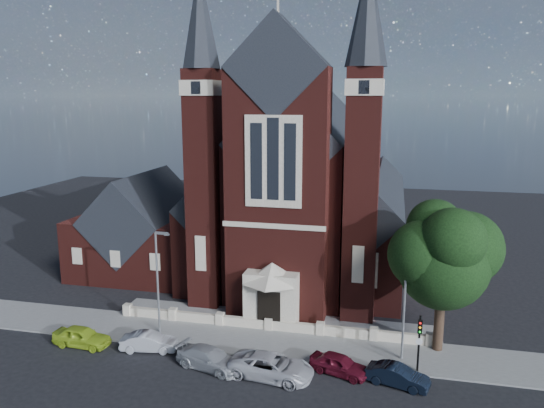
{
  "coord_description": "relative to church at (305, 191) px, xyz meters",
  "views": [
    {
      "loc": [
        8.91,
        -30.79,
        17.9
      ],
      "look_at": [
        -1.04,
        12.0,
        8.89
      ],
      "focal_mm": 35.0,
      "sensor_mm": 36.0,
      "label": 1
    }
  ],
  "objects": [
    {
      "name": "street_tree",
      "position": [
        12.6,
        -17.23,
        -1.23
      ],
      "size": [
        6.4,
        6.6,
        10.7
      ],
      "color": "black",
      "rests_on": "ground"
    },
    {
      "name": "car_lime_van",
      "position": [
        -12.67,
        -22.04,
        -7.46
      ],
      "size": [
        4.34,
        1.92,
        1.45
      ],
      "primitive_type": "imported",
      "rotation": [
        0.0,
        0.0,
        1.52
      ],
      "color": "#A9CB28",
      "rests_on": "ground"
    },
    {
      "name": "forecourt_wall",
      "position": [
        0.0,
        -16.44,
        -8.19
      ],
      "size": [
        24.0,
        0.4,
        0.9
      ],
      "primitive_type": "cube",
      "color": "#B0A18C",
      "rests_on": "ground"
    },
    {
      "name": "pavement_strip",
      "position": [
        0.0,
        -18.44,
        -8.19
      ],
      "size": [
        60.0,
        5.0,
        0.12
      ],
      "primitive_type": "cube",
      "color": "slate",
      "rests_on": "ground"
    },
    {
      "name": "forecourt_paving",
      "position": [
        0.0,
        -14.44,
        -8.19
      ],
      "size": [
        26.0,
        3.0,
        0.14
      ],
      "primitive_type": "cube",
      "color": "slate",
      "rests_on": "ground"
    },
    {
      "name": "traffic_signal",
      "position": [
        11.0,
        -20.52,
        -5.6
      ],
      "size": [
        0.28,
        0.42,
        4.0
      ],
      "color": "black",
      "rests_on": "ground"
    },
    {
      "name": "church",
      "position": [
        0.0,
        0.0,
        0.0
      ],
      "size": [
        20.01,
        34.9,
        29.2
      ],
      "color": "#491813",
      "rests_on": "ground"
    },
    {
      "name": "car_silver_b",
      "position": [
        -2.51,
        -22.98,
        -7.49
      ],
      "size": [
        5.16,
        3.2,
        1.39
      ],
      "primitive_type": "imported",
      "rotation": [
        0.0,
        0.0,
        1.29
      ],
      "color": "#9EA1A5",
      "rests_on": "ground"
    },
    {
      "name": "ground",
      "position": [
        0.0,
        -7.94,
        -8.19
      ],
      "size": [
        120.0,
        120.0,
        0.0
      ],
      "primitive_type": "plane",
      "color": "black",
      "rests_on": "ground"
    },
    {
      "name": "car_navy",
      "position": [
        9.71,
        -22.36,
        -7.53
      ],
      "size": [
        4.17,
        2.37,
        1.3
      ],
      "primitive_type": "imported",
      "rotation": [
        0.0,
        0.0,
        1.3
      ],
      "color": "black",
      "rests_on": "ground"
    },
    {
      "name": "street_lamp_left",
      "position": [
        -7.91,
        -18.94,
        -3.59
      ],
      "size": [
        1.16,
        0.22,
        8.09
      ],
      "color": "gray",
      "rests_on": "ground"
    },
    {
      "name": "car_silver_a",
      "position": [
        -7.56,
        -21.6,
        -7.52
      ],
      "size": [
        4.21,
        2.08,
        1.33
      ],
      "primitive_type": "imported",
      "rotation": [
        0.0,
        0.0,
        1.74
      ],
      "color": "#A6A9AE",
      "rests_on": "ground"
    },
    {
      "name": "parish_hall",
      "position": [
        -16.0,
        -4.94,
        -4.17
      ],
      "size": [
        12.0,
        12.2,
        10.24
      ],
      "color": "#491813",
      "rests_on": "ground"
    },
    {
      "name": "car_white_suv",
      "position": [
        1.78,
        -23.21,
        -7.42
      ],
      "size": [
        5.8,
        3.2,
        1.54
      ],
      "primitive_type": "imported",
      "rotation": [
        0.0,
        0.0,
        1.45
      ],
      "color": "silver",
      "rests_on": "ground"
    },
    {
      "name": "car_dark_red",
      "position": [
        6.0,
        -21.77,
        -7.51
      ],
      "size": [
        4.27,
        2.77,
        1.35
      ],
      "primitive_type": "imported",
      "rotation": [
        0.0,
        0.0,
        1.25
      ],
      "color": "maroon",
      "rests_on": "ground"
    },
    {
      "name": "street_lamp_right",
      "position": [
        10.09,
        -18.94,
        -3.59
      ],
      "size": [
        1.16,
        0.22,
        8.09
      ],
      "color": "gray",
      "rests_on": "ground"
    }
  ]
}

